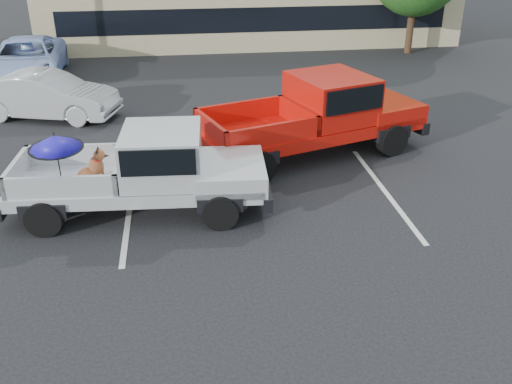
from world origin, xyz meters
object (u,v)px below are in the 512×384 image
Objects in this scene: silver_pickup at (152,167)px; silver_sedan at (47,96)px; red_pickup at (324,112)px; blue_suv at (27,60)px.

silver_sedan is at bearing 120.39° from silver_pickup.
silver_sedan is (-3.49, 6.89, -0.32)m from silver_pickup.
silver_sedan is (-8.02, 4.02, -0.43)m from red_pickup.
silver_pickup reaches higher than blue_suv.
red_pickup reaches higher than silver_sedan.
red_pickup is 13.14m from blue_suv.
silver_pickup is 1.03× the size of blue_suv.
red_pickup is 8.98m from silver_sedan.
red_pickup is at bearing -46.76° from blue_suv.
blue_suv is at bearing 35.39° from silver_sedan.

